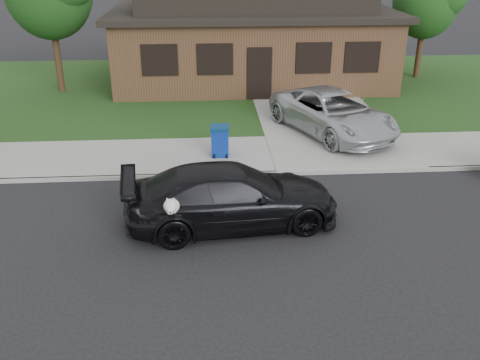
{
  "coord_description": "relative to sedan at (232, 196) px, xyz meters",
  "views": [
    {
      "loc": [
        1.74,
        -10.51,
        6.24
      ],
      "look_at": [
        2.51,
        0.81,
        1.1
      ],
      "focal_mm": 40.0,
      "sensor_mm": 36.0,
      "label": 1
    }
  ],
  "objects": [
    {
      "name": "driveway",
      "position": [
        3.69,
        9.3,
        -0.66
      ],
      "size": [
        4.5,
        13.0,
        0.14
      ],
      "primitive_type": "cube",
      "color": "gray",
      "rests_on": "ground"
    },
    {
      "name": "recycling_bin",
      "position": [
        -0.13,
        4.18,
        -0.13
      ],
      "size": [
        0.6,
        0.62,
        0.94
      ],
      "rotation": [
        0.0,
        0.0,
        -0.06
      ],
      "color": "navy",
      "rests_on": "sidewalk"
    },
    {
      "name": "sidewalk",
      "position": [
        -2.31,
        4.3,
        -0.67
      ],
      "size": [
        60.0,
        3.0,
        0.12
      ],
      "primitive_type": "cube",
      "color": "gray",
      "rests_on": "ground"
    },
    {
      "name": "curb",
      "position": [
        -2.31,
        2.8,
        -0.67
      ],
      "size": [
        60.0,
        0.12,
        0.12
      ],
      "primitive_type": "cube",
      "color": "gray",
      "rests_on": "ground"
    },
    {
      "name": "minivan",
      "position": [
        3.77,
        5.96,
        0.12
      ],
      "size": [
        4.2,
        5.65,
        1.43
      ],
      "primitive_type": "imported",
      "rotation": [
        0.0,
        0.0,
        0.4
      ],
      "color": "#B4B7BB",
      "rests_on": "driveway"
    },
    {
      "name": "ground",
      "position": [
        -2.31,
        -0.7,
        -0.73
      ],
      "size": [
        120.0,
        120.0,
        0.0
      ],
      "primitive_type": "plane",
      "color": "black",
      "rests_on": "ground"
    },
    {
      "name": "sedan",
      "position": [
        0.0,
        0.0,
        0.0
      ],
      "size": [
        5.23,
        2.71,
        1.46
      ],
      "rotation": [
        0.0,
        0.0,
        1.69
      ],
      "color": "black",
      "rests_on": "ground"
    },
    {
      "name": "lawn",
      "position": [
        -2.31,
        12.3,
        -0.67
      ],
      "size": [
        60.0,
        13.0,
        0.13
      ],
      "primitive_type": "cube",
      "color": "#193814",
      "rests_on": "ground"
    },
    {
      "name": "house",
      "position": [
        1.69,
        14.29,
        1.4
      ],
      "size": [
        12.6,
        8.6,
        4.65
      ],
      "color": "#422B1C",
      "rests_on": "ground"
    }
  ]
}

